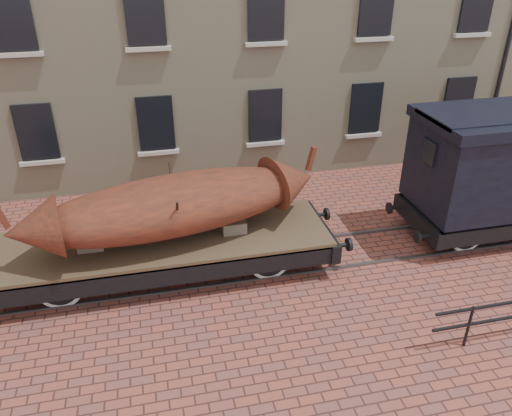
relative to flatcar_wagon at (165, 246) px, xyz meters
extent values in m
plane|color=brown|center=(2.66, 0.00, -0.83)|extent=(90.00, 90.00, 0.00)
cube|color=black|center=(-3.34, 4.96, 1.37)|extent=(1.10, 0.12, 1.70)
cube|color=beige|center=(-3.34, 4.90, 0.42)|extent=(1.30, 0.18, 0.12)
cube|color=black|center=(0.16, 4.96, 1.37)|extent=(1.10, 0.12, 1.70)
cube|color=beige|center=(0.16, 4.90, 0.42)|extent=(1.30, 0.18, 0.12)
cube|color=black|center=(3.66, 4.96, 1.37)|extent=(1.10, 0.12, 1.70)
cube|color=beige|center=(3.66, 4.90, 0.42)|extent=(1.30, 0.18, 0.12)
cube|color=black|center=(7.16, 4.96, 1.37)|extent=(1.10, 0.12, 1.70)
cube|color=beige|center=(7.16, 4.90, 0.42)|extent=(1.30, 0.18, 0.12)
cube|color=black|center=(10.66, 4.96, 1.37)|extent=(1.10, 0.12, 1.70)
cube|color=beige|center=(10.66, 4.90, 0.42)|extent=(1.30, 0.18, 0.12)
cube|color=black|center=(-3.34, 4.96, 4.57)|extent=(1.10, 0.12, 1.70)
cube|color=beige|center=(-3.34, 4.90, 3.62)|extent=(1.30, 0.18, 0.12)
cube|color=black|center=(0.16, 4.96, 4.57)|extent=(1.10, 0.12, 1.70)
cube|color=beige|center=(0.16, 4.90, 3.62)|extent=(1.30, 0.18, 0.12)
cube|color=black|center=(3.66, 4.96, 4.57)|extent=(1.10, 0.12, 1.70)
cube|color=beige|center=(3.66, 4.90, 3.62)|extent=(1.30, 0.18, 0.12)
cube|color=black|center=(7.16, 4.96, 4.57)|extent=(1.10, 0.12, 1.70)
cube|color=beige|center=(7.16, 4.90, 3.62)|extent=(1.30, 0.18, 0.12)
cube|color=black|center=(10.66, 4.96, 4.57)|extent=(1.10, 0.12, 1.70)
cube|color=beige|center=(10.66, 4.90, 3.62)|extent=(1.30, 0.18, 0.12)
cube|color=#59595E|center=(2.66, -0.72, -0.80)|extent=(30.00, 0.08, 0.06)
cube|color=#59595E|center=(2.66, 0.72, -0.80)|extent=(30.00, 0.08, 0.06)
cylinder|color=black|center=(5.66, -3.80, -0.33)|extent=(0.06, 0.06, 1.00)
cube|color=brown|center=(0.00, 0.00, 0.15)|extent=(7.77, 2.28, 0.12)
cube|color=black|center=(0.00, -1.06, -0.10)|extent=(7.77, 0.17, 0.47)
cube|color=black|center=(0.00, 1.06, -0.10)|extent=(7.77, 0.17, 0.47)
cube|color=black|center=(3.88, 0.00, -0.10)|extent=(0.23, 2.38, 0.47)
cylinder|color=black|center=(4.17, -0.78, -0.10)|extent=(0.36, 0.10, 0.10)
cylinder|color=black|center=(4.35, -0.78, -0.10)|extent=(0.08, 0.33, 0.33)
cylinder|color=black|center=(4.17, 0.78, -0.10)|extent=(0.36, 0.10, 0.10)
cylinder|color=black|center=(4.35, 0.78, -0.10)|extent=(0.08, 0.33, 0.33)
cylinder|color=black|center=(-2.38, 0.00, -0.33)|extent=(0.10, 1.97, 0.10)
cylinder|color=silver|center=(-2.38, -0.72, -0.33)|extent=(0.99, 0.07, 0.99)
cylinder|color=black|center=(-2.38, -0.72, -0.33)|extent=(0.82, 0.10, 0.82)
cube|color=black|center=(-2.38, -0.84, -0.08)|extent=(0.93, 0.08, 0.10)
cylinder|color=silver|center=(-2.38, 0.72, -0.33)|extent=(0.99, 0.07, 0.99)
cylinder|color=black|center=(-2.38, 0.72, -0.33)|extent=(0.82, 0.10, 0.82)
cube|color=black|center=(-2.38, 0.84, -0.08)|extent=(0.93, 0.08, 0.10)
cylinder|color=black|center=(2.38, 0.00, -0.33)|extent=(0.10, 1.97, 0.10)
cylinder|color=silver|center=(2.38, -0.72, -0.33)|extent=(0.99, 0.07, 0.99)
cylinder|color=black|center=(2.38, -0.72, -0.33)|extent=(0.82, 0.10, 0.82)
cube|color=black|center=(2.38, -0.84, -0.08)|extent=(0.93, 0.08, 0.10)
cylinder|color=silver|center=(2.38, 0.72, -0.33)|extent=(0.99, 0.07, 0.99)
cylinder|color=black|center=(2.38, 0.72, -0.33)|extent=(0.82, 0.10, 0.82)
cube|color=black|center=(2.38, 0.84, -0.08)|extent=(0.93, 0.08, 0.10)
cube|color=black|center=(0.00, 0.00, -0.26)|extent=(4.14, 0.06, 0.06)
cube|color=#6F5C4C|center=(-1.66, 0.00, 0.35)|extent=(0.57, 0.52, 0.29)
cube|color=#6F5C4C|center=(1.66, 0.00, 0.35)|extent=(0.57, 0.52, 0.29)
ellipsoid|color=maroon|center=(0.31, 0.00, 1.07)|extent=(6.65, 3.16, 1.28)
cone|color=maroon|center=(-2.66, -0.58, 1.13)|extent=(1.31, 1.40, 1.21)
cube|color=maroon|center=(-3.15, -0.67, 1.60)|extent=(0.27, 0.18, 0.62)
cone|color=maroon|center=(3.29, 0.58, 1.13)|extent=(1.31, 1.40, 1.21)
cube|color=maroon|center=(3.78, 0.67, 1.60)|extent=(0.27, 0.18, 0.62)
cylinder|color=black|center=(0.31, -0.52, 0.94)|extent=(0.06, 1.09, 1.50)
cylinder|color=black|center=(0.31, 0.52, 0.94)|extent=(0.06, 1.09, 1.50)
cube|color=black|center=(9.54, 1.07, -0.15)|extent=(5.83, 0.16, 0.44)
cube|color=black|center=(6.62, 0.00, -0.15)|extent=(0.21, 2.33, 0.44)
cylinder|color=black|center=(6.19, -0.78, -0.15)|extent=(0.08, 0.31, 0.31)
cylinder|color=black|center=(6.19, 0.78, -0.15)|extent=(0.08, 0.31, 0.31)
cylinder|color=black|center=(7.69, 0.00, -0.36)|extent=(0.10, 1.85, 0.10)
cylinder|color=silver|center=(7.69, -0.72, -0.36)|extent=(0.93, 0.07, 0.93)
cylinder|color=black|center=(7.69, -0.72, -0.36)|extent=(0.77, 0.10, 0.77)
cylinder|color=silver|center=(7.69, 0.72, -0.36)|extent=(0.93, 0.07, 0.93)
cylinder|color=black|center=(7.69, 0.72, -0.36)|extent=(0.77, 0.10, 0.77)
cube|color=black|center=(6.60, 0.00, 1.80)|extent=(0.08, 0.58, 0.58)
camera|label=1|loc=(-0.14, -10.21, 6.45)|focal=35.00mm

